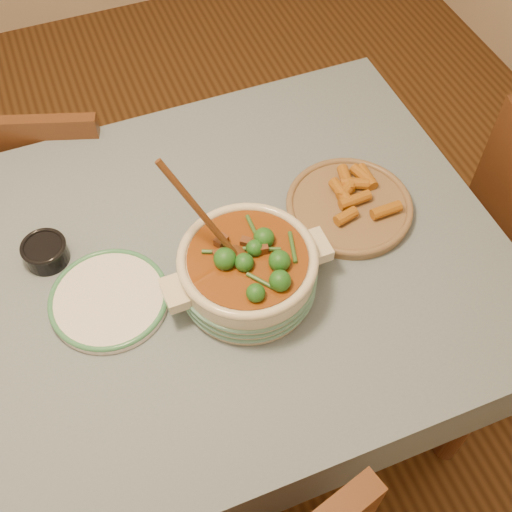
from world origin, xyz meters
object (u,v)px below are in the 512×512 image
Objects in this scene: dining_table at (154,301)px; condiment_bowl at (45,251)px; white_plate at (109,299)px; chair_far at (60,182)px; stew_casserole at (247,269)px; fried_plate at (349,205)px.

condiment_bowl reaches higher than dining_table.
white_plate is 0.75m from chair_far.
chair_far is (-0.14, 0.67, -0.20)m from dining_table.
stew_casserole is at bearing -31.25° from condiment_bowl.
condiment_bowl is 0.73m from fried_plate.
stew_casserole is 3.62× the size of condiment_bowl.
chair_far reaches higher than fried_plate.
white_plate is 0.62m from fried_plate.
condiment_bowl is at bearing 148.75° from stew_casserole.
dining_table is at bearing 120.66° from chair_far.
condiment_bowl is 0.29× the size of fried_plate.
fried_plate is at bearing 154.33° from chair_far.
fried_plate is at bearing 2.12° from dining_table.
dining_table is at bearing -177.88° from fried_plate.
condiment_bowl is (-0.20, 0.14, 0.12)m from dining_table.
condiment_bowl is 0.62m from chair_far.
chair_far is at bearing 83.40° from condiment_bowl.
chair_far is (0.06, 0.52, -0.32)m from condiment_bowl.
condiment_bowl is at bearing 122.00° from white_plate.
chair_far is (-0.35, 0.77, -0.37)m from stew_casserole.
condiment_bowl is at bearing 144.43° from dining_table.
dining_table is at bearing 153.44° from stew_casserole.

